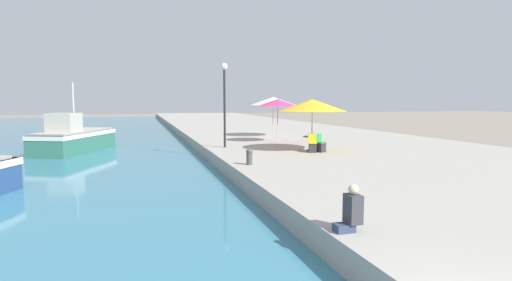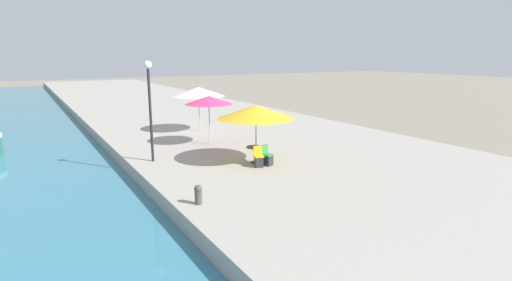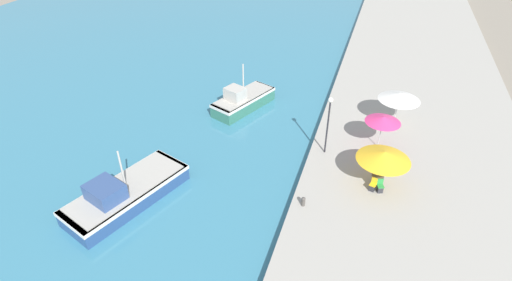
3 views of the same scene
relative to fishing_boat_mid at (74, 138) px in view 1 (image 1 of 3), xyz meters
name	(u,v)px [view 1 (image 1 of 3)]	position (x,y,z in m)	size (l,w,h in m)	color
quay_promenade	(254,129)	(15.31, 12.62, -0.56)	(16.00, 90.00, 0.66)	#A39E93
fishing_boat_mid	(74,138)	(0.00, 0.00, 0.00)	(4.55, 6.74, 4.29)	#33705B
cafe_umbrella_pink	(312,105)	(12.39, -7.98, 2.09)	(3.47, 3.47, 2.62)	#B7B7B7
cafe_umbrella_white	(278,103)	(12.10, -3.52, 2.20)	(2.59, 2.59, 2.66)	#B7B7B7
cafe_umbrella_striped	(273,101)	(13.14, 0.36, 2.29)	(3.30, 3.30, 2.81)	#B7B7B7
cafe_table	(311,140)	(12.29, -8.06, 0.30)	(0.80, 0.80, 0.74)	#333338
cafe_chair_left	(312,146)	(12.07, -8.75, 0.09)	(0.51, 0.53, 0.91)	#2D2D33
cafe_chair_right	(321,146)	(12.53, -8.74, 0.09)	(0.52, 0.54, 0.91)	#2D2D33
person_at_quay	(351,211)	(7.78, -19.97, 0.18)	(0.51, 0.36, 0.93)	#333D5B
mooring_bollard	(249,156)	(8.06, -11.55, 0.12)	(0.26, 0.26, 0.65)	#4C4742
lamppost	(224,91)	(8.37, -5.42, 2.86)	(0.36, 0.36, 4.56)	#232328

